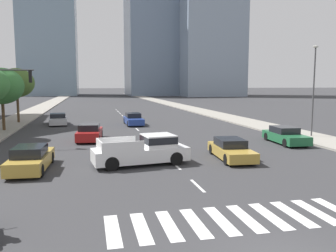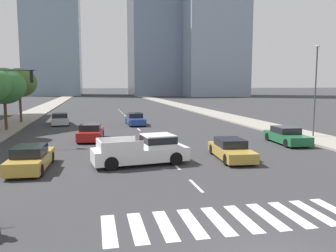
{
  "view_description": "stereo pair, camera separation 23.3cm",
  "coord_description": "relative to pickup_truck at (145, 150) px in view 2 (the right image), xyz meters",
  "views": [
    {
      "loc": [
        -4.65,
        -7.38,
        4.54
      ],
      "look_at": [
        0.0,
        13.08,
        2.0
      ],
      "focal_mm": 37.05,
      "sensor_mm": 36.0,
      "label": 1
    },
    {
      "loc": [
        -4.43,
        -7.43,
        4.54
      ],
      "look_at": [
        0.0,
        13.08,
        2.0
      ],
      "focal_mm": 37.05,
      "sensor_mm": 36.0,
      "label": 2
    }
  ],
  "objects": [
    {
      "name": "sedan_gold_3",
      "position": [
        5.37,
        0.33,
        -0.24
      ],
      "size": [
        2.11,
        4.77,
        1.22
      ],
      "rotation": [
        0.0,
        0.0,
        -1.65
      ],
      "color": "#B28E38",
      "rests_on": "ground"
    },
    {
      "name": "street_lamp_east",
      "position": [
        15.48,
        6.74,
        3.73
      ],
      "size": [
        0.5,
        0.24,
        7.59
      ],
      "color": "#3F3F42",
      "rests_on": "sidewalk_east"
    },
    {
      "name": "sedan_blue_0",
      "position": [
        1.77,
        19.44,
        -0.2
      ],
      "size": [
        1.85,
        4.8,
        1.32
      ],
      "rotation": [
        0.0,
        0.0,
        -1.55
      ],
      "color": "navy",
      "rests_on": "ground"
    },
    {
      "name": "lane_divider_center",
      "position": [
        1.64,
        19.31,
        -0.81
      ],
      "size": [
        0.14,
        50.0,
        0.01
      ],
      "color": "silver",
      "rests_on": "ground"
    },
    {
      "name": "crosswalk_near",
      "position": [
        1.64,
        -8.69,
        -0.81
      ],
      "size": [
        8.55,
        2.51,
        0.01
      ],
      "color": "silver",
      "rests_on": "ground"
    },
    {
      "name": "sedan_red_2",
      "position": [
        -3.05,
        9.34,
        -0.19
      ],
      "size": [
        2.21,
        4.51,
        1.36
      ],
      "rotation": [
        0.0,
        0.0,
        1.47
      ],
      "color": "maroon",
      "rests_on": "ground"
    },
    {
      "name": "sedan_silver_5",
      "position": [
        -6.52,
        21.38,
        -0.21
      ],
      "size": [
        2.25,
        4.74,
        1.29
      ],
      "rotation": [
        0.0,
        0.0,
        1.66
      ],
      "color": "#B7BABF",
      "rests_on": "ground"
    },
    {
      "name": "sedan_gold_4",
      "position": [
        -6.11,
        -0.03,
        -0.2
      ],
      "size": [
        1.98,
        4.69,
        1.33
      ],
      "rotation": [
        0.0,
        0.0,
        1.51
      ],
      "color": "#B28E38",
      "rests_on": "ground"
    },
    {
      "name": "sidewalk_east",
      "position": [
        15.18,
        18.22,
        -0.74
      ],
      "size": [
        4.0,
        260.0,
        0.15
      ],
      "primitive_type": "cube",
      "color": "gray",
      "rests_on": "ground"
    },
    {
      "name": "sedan_green_1",
      "position": [
        11.67,
        4.59,
        -0.22
      ],
      "size": [
        2.1,
        4.74,
        1.28
      ],
      "rotation": [
        0.0,
        0.0,
        -1.64
      ],
      "color": "#1E6038",
      "rests_on": "ground"
    },
    {
      "name": "pickup_truck",
      "position": [
        0.0,
        0.0,
        0.0
      ],
      "size": [
        5.56,
        2.61,
        1.67
      ],
      "rotation": [
        0.0,
        0.0,
        0.14
      ],
      "color": "silver",
      "rests_on": "ground"
    },
    {
      "name": "street_tree_third",
      "position": [
        -11.1,
        16.62,
        3.54
      ],
      "size": [
        4.06,
        4.06,
        5.94
      ],
      "color": "#4C3823",
      "rests_on": "sidewalk_west"
    },
    {
      "name": "traffic_signal_far",
      "position": [
        -9.28,
        7.54,
        3.29
      ],
      "size": [
        4.15,
        0.28,
        5.79
      ],
      "color": "#333335",
      "rests_on": "sidewalk_west"
    },
    {
      "name": "street_tree_fourth",
      "position": [
        -11.1,
        23.78,
        3.88
      ],
      "size": [
        3.94,
        3.94,
        6.23
      ],
      "color": "#4C3823",
      "rests_on": "sidewalk_west"
    },
    {
      "name": "sidewalk_west",
      "position": [
        -11.9,
        18.22,
        -0.74
      ],
      "size": [
        4.0,
        260.0,
        0.15
      ],
      "primitive_type": "cube",
      "color": "gray",
      "rests_on": "ground"
    }
  ]
}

